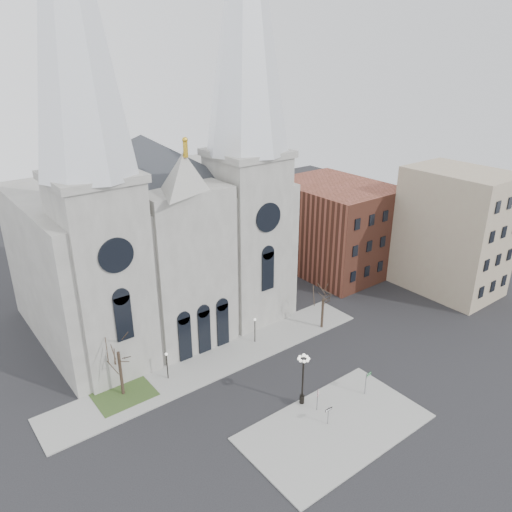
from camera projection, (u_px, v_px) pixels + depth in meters
ground at (277, 413)px, 49.68m from camera, size 160.00×160.00×0.00m
sidewalk_near at (335, 427)px, 47.69m from camera, size 18.00×10.00×0.14m
sidewalk_far at (216, 361)px, 57.68m from camera, size 40.00×6.00×0.14m
grass_patch at (123, 394)px, 52.21m from camera, size 6.00×5.00×0.18m
cathedral at (157, 185)px, 59.19m from camera, size 33.00×26.66×54.00m
bg_building_brick at (334, 227)px, 79.91m from camera, size 14.00×18.00×14.00m
bg_building_tan at (454, 232)px, 71.96m from camera, size 10.00×14.00×18.00m
tree_left at (118, 349)px, 50.08m from camera, size 3.20×3.20×7.50m
tree_right at (323, 297)px, 62.96m from camera, size 3.20×3.20×6.00m
ped_lamp_left at (167, 361)px, 53.79m from camera, size 0.32×0.32×3.26m
ped_lamp_right at (255, 326)px, 60.54m from camera, size 0.32×0.32×3.26m
stop_sign at (318, 395)px, 49.18m from camera, size 0.83×0.38×2.47m
globe_lamp at (303, 372)px, 49.40m from camera, size 1.43×1.43×5.93m
one_way_sign at (328, 413)px, 47.51m from camera, size 0.85×0.08×1.95m
street_name_sign at (366, 382)px, 51.67m from camera, size 0.81×0.13×2.53m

